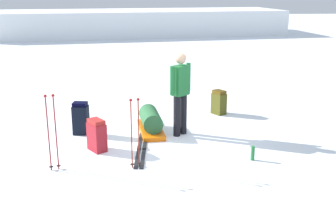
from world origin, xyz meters
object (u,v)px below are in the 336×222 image
object	(u,v)px
backpack_small_spare	(97,135)
thermos_bottle	(253,153)
gear_sled	(151,122)
backpack_large_dark	(81,119)
ski_pair_near	(142,149)
ski_poles_planted_near	(52,129)
skier_standing	(180,90)
ski_poles_planted_far	(135,129)
backpack_bright	(219,102)

from	to	relation	value
backpack_small_spare	thermos_bottle	xyz separation A→B (m)	(2.78, -0.66, -0.17)
thermos_bottle	gear_sled	bearing A→B (deg)	136.76
backpack_large_dark	backpack_small_spare	distance (m)	1.04
ski_pair_near	ski_poles_planted_near	distance (m)	1.82
gear_sled	backpack_small_spare	bearing A→B (deg)	-136.25
skier_standing	ski_pair_near	distance (m)	1.46
ski_poles_planted_near	ski_poles_planted_far	bearing A→B (deg)	0.41
skier_standing	ski_pair_near	bearing A→B (deg)	-136.08
backpack_small_spare	gear_sled	distance (m)	1.43
ski_poles_planted_near	gear_sled	size ratio (longest dim) A/B	1.00
skier_standing	thermos_bottle	bearing A→B (deg)	-51.05
backpack_large_dark	ski_poles_planted_near	distance (m)	1.83
backpack_large_dark	backpack_bright	size ratio (longest dim) A/B	1.17
ski_pair_near	gear_sled	world-z (taller)	gear_sled
backpack_small_spare	thermos_bottle	world-z (taller)	backpack_small_spare
backpack_large_dark	ski_poles_planted_far	bearing A→B (deg)	-57.31
ski_pair_near	ski_poles_planted_far	distance (m)	1.05
ski_pair_near	backpack_bright	size ratio (longest dim) A/B	3.15
backpack_bright	backpack_small_spare	size ratio (longest dim) A/B	0.96
backpack_large_dark	thermos_bottle	distance (m)	3.58
ski_poles_planted_near	gear_sled	world-z (taller)	ski_poles_planted_near
backpack_bright	gear_sled	distance (m)	2.05
backpack_large_dark	backpack_bright	bearing A→B (deg)	21.46
ski_pair_near	backpack_small_spare	world-z (taller)	backpack_small_spare
skier_standing	backpack_bright	world-z (taller)	skier_standing
ski_pair_near	backpack_bright	bearing A→B (deg)	49.39
skier_standing	ski_pair_near	xyz separation A→B (m)	(-0.80, -0.77, -0.94)
ski_pair_near	ski_poles_planted_near	xyz separation A→B (m)	(-1.46, -0.82, 0.71)
gear_sled	ski_poles_planted_near	bearing A→B (deg)	-132.53
backpack_large_dark	backpack_small_spare	world-z (taller)	backpack_large_dark
ski_poles_planted_far	backpack_large_dark	bearing A→B (deg)	122.69
backpack_small_spare	ski_poles_planted_far	world-z (taller)	ski_poles_planted_far
backpack_small_spare	backpack_bright	bearing A→B (deg)	38.86
backpack_large_dark	gear_sled	size ratio (longest dim) A/B	0.52
ski_poles_planted_far	backpack_small_spare	bearing A→B (deg)	131.52
skier_standing	backpack_large_dark	distance (m)	2.14
skier_standing	ski_poles_planted_near	world-z (taller)	skier_standing
skier_standing	thermos_bottle	size ratio (longest dim) A/B	6.54
gear_sled	backpack_bright	bearing A→B (deg)	35.46
backpack_small_spare	thermos_bottle	bearing A→B (deg)	-13.33
ski_poles_planted_far	backpack_bright	bearing A→B (deg)	56.51
backpack_large_dark	ski_poles_planted_far	world-z (taller)	ski_poles_planted_far
gear_sled	ski_poles_planted_far	bearing A→B (deg)	-99.70
ski_pair_near	ski_poles_planted_far	size ratio (longest dim) A/B	1.51
ski_poles_planted_far	ski_poles_planted_near	bearing A→B (deg)	-179.59
backpack_bright	gear_sled	xyz separation A→B (m)	(-1.67, -1.19, -0.06)
backpack_small_spare	ski_poles_planted_far	size ratio (longest dim) A/B	0.50
backpack_small_spare	ski_poles_planted_far	bearing A→B (deg)	-48.48
ski_poles_planted_far	thermos_bottle	xyz separation A→B (m)	(2.06, 0.16, -0.55)
skier_standing	backpack_small_spare	world-z (taller)	skier_standing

